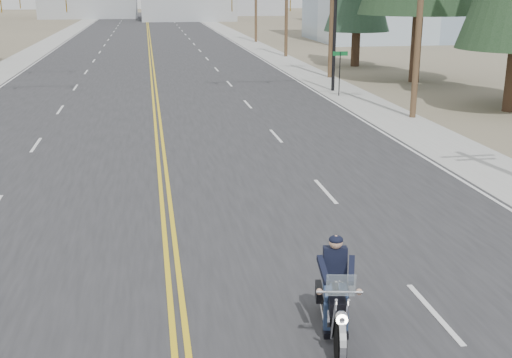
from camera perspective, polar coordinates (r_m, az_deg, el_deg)
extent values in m
cube|color=#303033|center=(76.86, -9.44, 11.80)|extent=(20.00, 200.00, 0.01)
cube|color=#A5A5A0|center=(77.67, -18.12, 11.26)|extent=(3.00, 200.00, 0.01)
cube|color=#A5A5A0|center=(77.77, -0.76, 12.07)|extent=(3.00, 200.00, 0.01)
cylinder|color=black|center=(40.34, 7.00, 12.70)|extent=(0.20, 0.20, 7.00)
cylinder|color=black|center=(38.58, 7.44, 9.22)|extent=(0.06, 0.06, 2.60)
cube|color=#0C5926|center=(38.45, 7.51, 11.00)|extent=(0.90, 0.03, 0.25)
cylinder|color=#382619|center=(35.92, 21.81, 8.15)|extent=(0.63, 0.63, 3.22)
cylinder|color=#382619|center=(45.51, 14.02, 11.19)|extent=(0.79, 0.79, 4.49)
cylinder|color=#382619|center=(54.07, 8.83, 11.38)|extent=(0.66, 0.66, 2.83)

